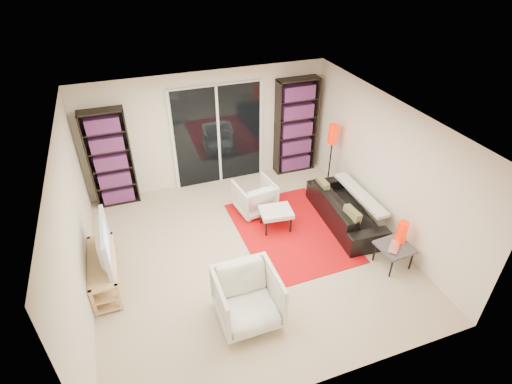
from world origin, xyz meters
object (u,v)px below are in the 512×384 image
(bookshelf_right, at_px, (296,127))
(side_table, at_px, (395,248))
(tv_stand, at_px, (105,271))
(ottoman, at_px, (276,213))
(armchair_back, at_px, (255,197))
(sofa, at_px, (345,209))
(floor_lamp, at_px, (332,140))
(bookshelf_left, at_px, (110,159))
(armchair_front, at_px, (248,298))

(bookshelf_right, height_order, side_table, bookshelf_right)
(bookshelf_right, relative_size, tv_stand, 1.65)
(tv_stand, xyz_separation_m, side_table, (4.41, -1.14, 0.09))
(ottoman, distance_m, side_table, 2.10)
(tv_stand, height_order, ottoman, tv_stand)
(armchair_back, bearing_deg, sofa, 140.87)
(tv_stand, xyz_separation_m, ottoman, (2.98, 0.40, 0.08))
(floor_lamp, bearing_deg, tv_stand, -163.87)
(tv_stand, relative_size, sofa, 0.66)
(floor_lamp, bearing_deg, armchair_back, -171.04)
(tv_stand, distance_m, armchair_back, 2.99)
(bookshelf_left, bearing_deg, armchair_back, -26.29)
(sofa, bearing_deg, armchair_front, 124.94)
(bookshelf_right, bearing_deg, armchair_front, -122.93)
(bookshelf_right, bearing_deg, sofa, -87.83)
(sofa, bearing_deg, side_table, -170.63)
(tv_stand, bearing_deg, floor_lamp, 16.13)
(armchair_front, height_order, side_table, armchair_front)
(tv_stand, relative_size, armchair_front, 1.47)
(armchair_front, xyz_separation_m, side_table, (2.56, 0.21, -0.04))
(bookshelf_left, bearing_deg, side_table, -39.91)
(bookshelf_right, distance_m, armchair_back, 1.98)
(bookshelf_right, height_order, floor_lamp, bookshelf_right)
(ottoman, xyz_separation_m, side_table, (1.42, -1.54, 0.01))
(armchair_back, distance_m, armchair_front, 2.58)
(sofa, xyz_separation_m, floor_lamp, (0.28, 1.18, 0.82))
(bookshelf_left, bearing_deg, armchair_front, -67.29)
(bookshelf_left, distance_m, tv_stand, 2.39)
(armchair_front, xyz_separation_m, ottoman, (1.13, 1.75, -0.05))
(bookshelf_right, relative_size, side_table, 3.82)
(tv_stand, relative_size, side_table, 2.31)
(armchair_back, height_order, floor_lamp, floor_lamp)
(side_table, bearing_deg, sofa, 96.08)
(bookshelf_left, height_order, tv_stand, bookshelf_left)
(bookshelf_left, relative_size, tv_stand, 1.53)
(tv_stand, height_order, floor_lamp, floor_lamp)
(sofa, relative_size, armchair_back, 2.74)
(armchair_back, height_order, ottoman, armchair_back)
(ottoman, bearing_deg, armchair_front, -122.95)
(ottoman, bearing_deg, floor_lamp, 30.46)
(floor_lamp, bearing_deg, bookshelf_left, 167.40)
(side_table, bearing_deg, armchair_front, -175.31)
(bookshelf_right, xyz_separation_m, ottoman, (-1.20, -1.86, -0.70))
(bookshelf_right, xyz_separation_m, armchair_front, (-2.34, -3.61, -0.66))
(bookshelf_right, distance_m, floor_lamp, 1.01)
(bookshelf_left, relative_size, bookshelf_right, 0.93)
(ottoman, bearing_deg, bookshelf_right, 57.10)
(armchair_back, distance_m, floor_lamp, 1.93)
(bookshelf_left, xyz_separation_m, floor_lamp, (4.21, -0.94, 0.12))
(bookshelf_left, relative_size, sofa, 1.01)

